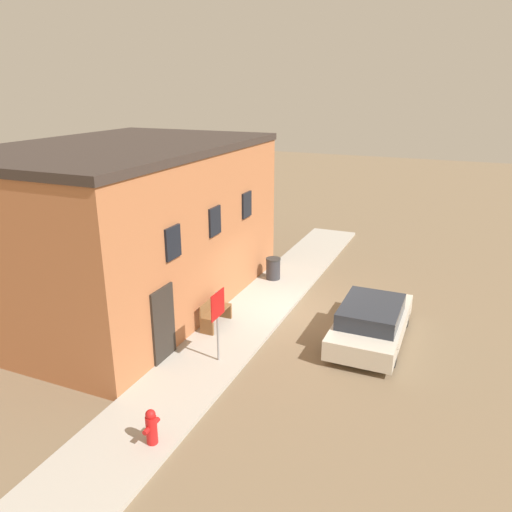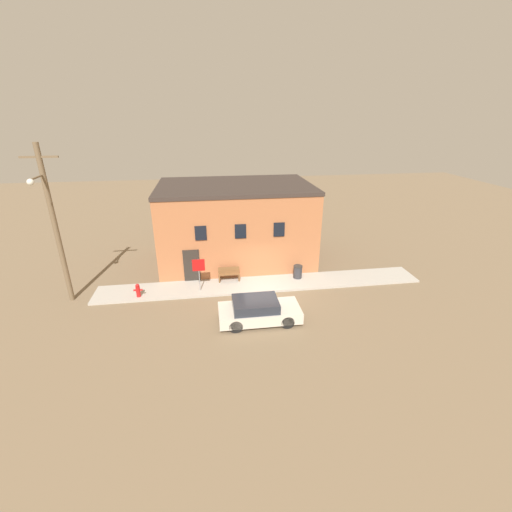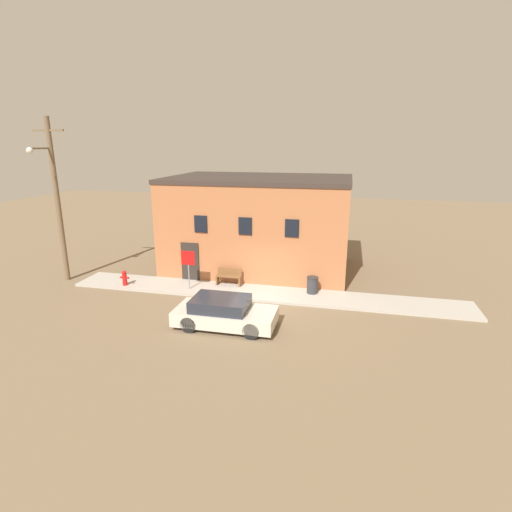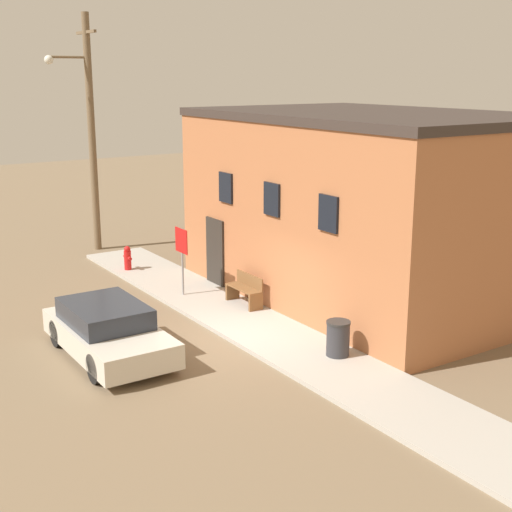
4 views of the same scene
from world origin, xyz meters
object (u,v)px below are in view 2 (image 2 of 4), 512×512
object	(u,v)px
utility_pole	(54,224)
parked_car	(258,311)
stop_sign	(199,269)
trash_bin	(298,272)
bench	(229,274)
fire_hydrant	(138,290)

from	to	relation	value
utility_pole	parked_car	distance (m)	11.68
parked_car	stop_sign	bearing A→B (deg)	130.10
stop_sign	trash_bin	bearing A→B (deg)	7.64
utility_pole	stop_sign	bearing A→B (deg)	-0.63
trash_bin	utility_pole	size ratio (longest dim) A/B	0.10
utility_pole	bench	bearing A→B (deg)	6.18
trash_bin	stop_sign	bearing A→B (deg)	-172.36
trash_bin	parked_car	xyz separation A→B (m)	(-3.24, -4.40, 0.08)
fire_hydrant	parked_car	xyz separation A→B (m)	(6.54, -3.32, 0.09)
bench	utility_pole	distance (m)	10.08
fire_hydrant	bench	bearing A→B (deg)	13.77
bench	parked_car	size ratio (longest dim) A/B	0.32
trash_bin	parked_car	size ratio (longest dim) A/B	0.20
parked_car	utility_pole	bearing A→B (deg)	160.59
bench	fire_hydrant	bearing A→B (deg)	-166.23
bench	utility_pole	world-z (taller)	utility_pole
stop_sign	bench	world-z (taller)	stop_sign
fire_hydrant	parked_car	world-z (taller)	parked_car
utility_pole	parked_car	world-z (taller)	utility_pole
bench	parked_car	world-z (taller)	parked_car
fire_hydrant	bench	size ratio (longest dim) A/B	0.61
fire_hydrant	stop_sign	bearing A→B (deg)	3.89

